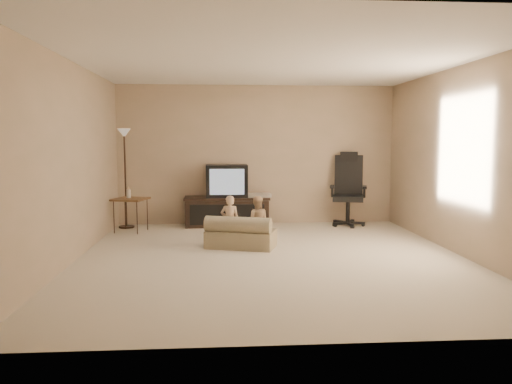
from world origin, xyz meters
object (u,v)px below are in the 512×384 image
at_px(side_table, 130,199).
at_px(office_chair, 348,199).
at_px(tv_stand, 227,200).
at_px(toddler_right, 257,221).
at_px(toddler_left, 230,221).
at_px(floor_lamp, 125,156).
at_px(child_sofa, 240,235).

bearing_deg(side_table, office_chair, 5.56).
relative_size(tv_stand, side_table, 2.01).
bearing_deg(side_table, toddler_right, -31.97).
xyz_separation_m(toddler_left, toddler_right, (0.39, 0.06, -0.01)).
xyz_separation_m(tv_stand, toddler_left, (0.01, -1.78, -0.08)).
bearing_deg(side_table, tv_stand, 16.22).
xyz_separation_m(floor_lamp, toddler_right, (2.16, -1.64, -0.89)).
distance_m(child_sofa, toddler_left, 0.24).
distance_m(child_sofa, toddler_right, 0.33).
distance_m(side_table, toddler_right, 2.38).
bearing_deg(toddler_left, floor_lamp, -33.39).
relative_size(office_chair, side_table, 1.73).
bearing_deg(floor_lamp, office_chair, -0.34).
height_order(tv_stand, toddler_left, tv_stand).
distance_m(office_chair, child_sofa, 2.67).
height_order(tv_stand, child_sofa, tv_stand).
bearing_deg(floor_lamp, toddler_right, -37.32).
xyz_separation_m(side_table, toddler_right, (2.01, -1.25, -0.18)).
bearing_deg(tv_stand, toddler_left, -90.06).
bearing_deg(child_sofa, toddler_right, 45.77).
xyz_separation_m(tv_stand, floor_lamp, (-1.76, -0.08, 0.80)).
distance_m(office_chair, toddler_left, 2.72).
xyz_separation_m(tv_stand, child_sofa, (0.16, -1.85, -0.26)).
distance_m(office_chair, toddler_right, 2.39).
height_order(child_sofa, toddler_right, toddler_right).
height_order(toddler_left, toddler_right, toddler_left).
distance_m(tv_stand, toddler_left, 1.78).
bearing_deg(side_table, child_sofa, -38.09).
distance_m(side_table, floor_lamp, 0.82).
xyz_separation_m(floor_lamp, toddler_left, (1.77, -1.70, -0.88)).
bearing_deg(toddler_right, side_table, -26.90).
relative_size(office_chair, toddler_right, 1.82).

